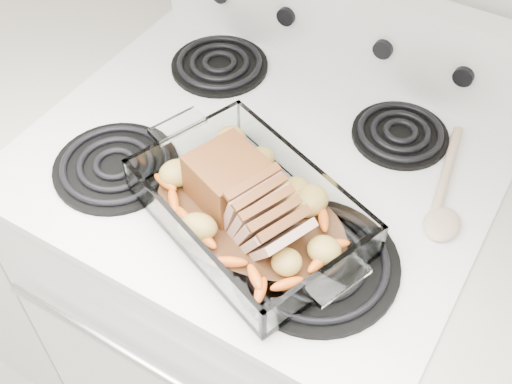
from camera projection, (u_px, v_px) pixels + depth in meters
The scene contains 6 objects.
electric_range at pixel (260, 293), 1.45m from camera, with size 0.78×0.70×1.12m.
counter_left at pixel (43, 185), 1.69m from camera, with size 0.58×0.68×0.93m.
baking_dish at pixel (249, 213), 0.98m from camera, with size 0.35×0.23×0.07m.
pork_roast at pixel (237, 195), 0.97m from camera, with size 0.21×0.10×0.08m.
roast_vegetables at pixel (258, 195), 1.00m from camera, with size 0.32×0.17×0.04m.
wooden_spoon at pixel (444, 199), 1.02m from camera, with size 0.09×0.25×0.02m.
Camera 1 is at (0.39, 0.98, 1.72)m, focal length 45.00 mm.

